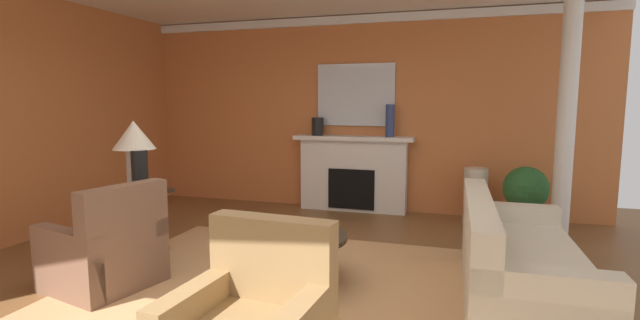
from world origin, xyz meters
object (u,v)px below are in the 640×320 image
(side_table, at_px, (138,219))
(vase_mantel_right, at_px, (390,121))
(mantel_mirror, at_px, (356,95))
(sofa, at_px, (516,267))
(table_lamp, at_px, (134,142))
(vase_mantel_left, at_px, (318,127))
(coffee_table, at_px, (293,247))
(vase_tall_corner, at_px, (475,196))
(fireplace, at_px, (353,175))
(potted_plant, at_px, (526,193))
(armchair_near_window, at_px, (106,254))
(vase_on_side_table, at_px, (140,172))

(side_table, distance_m, vase_mantel_right, 3.63)
(side_table, bearing_deg, mantel_mirror, 58.16)
(sofa, height_order, table_lamp, table_lamp)
(sofa, height_order, vase_mantel_left, vase_mantel_left)
(coffee_table, xyz_separation_m, vase_mantel_right, (0.44, 2.87, 1.04))
(mantel_mirror, relative_size, table_lamp, 1.58)
(sofa, xyz_separation_m, side_table, (-3.76, 0.08, 0.10))
(sofa, height_order, vase_tall_corner, sofa)
(fireplace, distance_m, coffee_table, 2.93)
(fireplace, bearing_deg, mantel_mirror, 90.00)
(side_table, height_order, potted_plant, potted_plant)
(fireplace, xyz_separation_m, coffee_table, (0.11, -2.92, -0.20))
(mantel_mirror, height_order, armchair_near_window, mantel_mirror)
(fireplace, xyz_separation_m, side_table, (-1.75, -2.69, -0.14))
(fireplace, height_order, mantel_mirror, mantel_mirror)
(vase_tall_corner, height_order, potted_plant, potted_plant)
(mantel_mirror, bearing_deg, side_table, -121.84)
(potted_plant, bearing_deg, armchair_near_window, -140.95)
(coffee_table, height_order, potted_plant, potted_plant)
(coffee_table, xyz_separation_m, potted_plant, (2.24, 2.48, 0.16))
(fireplace, distance_m, armchair_near_window, 3.80)
(table_lamp, bearing_deg, potted_plant, 28.69)
(table_lamp, bearing_deg, vase_mantel_left, 65.65)
(armchair_near_window, bearing_deg, vase_mantel_left, 75.76)
(vase_tall_corner, bearing_deg, vase_mantel_left, 173.81)
(fireplace, bearing_deg, vase_tall_corner, -9.68)
(coffee_table, relative_size, potted_plant, 1.20)
(vase_on_side_table, xyz_separation_m, vase_mantel_right, (2.15, 2.76, 0.45))
(sofa, height_order, vase_on_side_table, vase_on_side_table)
(mantel_mirror, height_order, vase_tall_corner, mantel_mirror)
(vase_mantel_left, bearing_deg, potted_plant, -7.77)
(vase_mantel_right, bearing_deg, sofa, -61.71)
(armchair_near_window, height_order, vase_tall_corner, armchair_near_window)
(mantel_mirror, xyz_separation_m, vase_mantel_left, (-0.55, -0.17, -0.48))
(side_table, bearing_deg, fireplace, 57.03)
(vase_tall_corner, distance_m, potted_plant, 0.63)
(sofa, height_order, side_table, sofa)
(mantel_mirror, xyz_separation_m, armchair_near_window, (-1.43, -3.64, -1.44))
(vase_mantel_right, xyz_separation_m, potted_plant, (1.80, -0.40, -0.88))
(armchair_near_window, bearing_deg, coffee_table, 21.07)
(mantel_mirror, relative_size, sofa, 0.56)
(sofa, bearing_deg, table_lamp, 178.84)
(side_table, xyz_separation_m, potted_plant, (4.10, 2.24, 0.09))
(table_lamp, distance_m, vase_mantel_right, 3.50)
(vase_tall_corner, bearing_deg, mantel_mirror, 166.54)
(potted_plant, bearing_deg, sofa, -98.40)
(armchair_near_window, xyz_separation_m, coffee_table, (1.54, 0.59, 0.03))
(fireplace, distance_m, vase_on_side_table, 3.25)
(fireplace, xyz_separation_m, vase_mantel_right, (0.55, -0.05, 0.83))
(mantel_mirror, distance_m, vase_on_side_table, 3.44)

